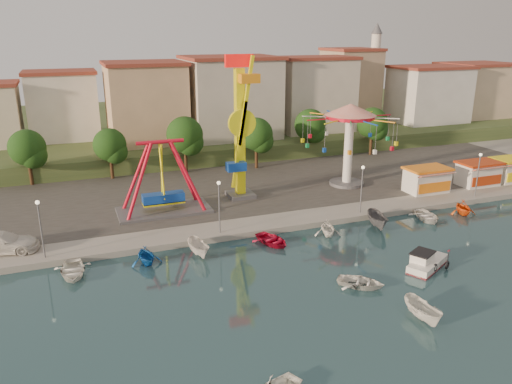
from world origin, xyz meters
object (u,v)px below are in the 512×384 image
cabin_motorboat (426,263)px  wave_swinger (350,126)px  skiff (423,311)px  van (1,242)px  pirate_ship_ride (162,178)px  rowboat_a (361,282)px  kamikaze_tower (241,131)px

cabin_motorboat → wave_swinger: bearing=48.3°
skiff → van: 36.02m
pirate_ship_ride → cabin_motorboat: pirate_ship_ride is taller
pirate_ship_ride → rowboat_a: bearing=-61.4°
cabin_motorboat → van: van is taller
pirate_ship_ride → van: bearing=-161.1°
wave_swinger → van: bearing=-169.9°
skiff → cabin_motorboat: bearing=50.5°
kamikaze_tower → skiff: 30.02m
kamikaze_tower → skiff: size_ratio=4.48×
wave_swinger → pirate_ship_ride: bearing=-175.9°
wave_swinger → skiff: size_ratio=3.15×
pirate_ship_ride → rowboat_a: (11.65, -21.36, -4.01)m
van → wave_swinger: bearing=-68.0°
skiff → kamikaze_tower: bearing=98.0°
wave_swinger → van: (-39.58, -7.08, -6.67)m
wave_swinger → cabin_motorboat: (-5.21, -22.22, -7.75)m
rowboat_a → van: (-27.27, 16.01, 1.14)m
wave_swinger → rowboat_a: bearing=-118.1°
kamikaze_tower → skiff: kamikaze_tower is taller
pirate_ship_ride → skiff: 30.33m
rowboat_a → skiff: bearing=-125.1°
wave_swinger → van: 40.76m
pirate_ship_ride → rowboat_a: pirate_ship_ride is taller
wave_swinger → van: size_ratio=1.82×
pirate_ship_ride → skiff: (13.06, -27.13, -3.68)m
wave_swinger → skiff: 31.74m
wave_swinger → skiff: (-10.90, -28.85, -7.48)m
pirate_ship_ride → wave_swinger: (23.97, 1.73, 3.80)m
pirate_ship_ride → skiff: size_ratio=2.71×
rowboat_a → van: 31.64m
rowboat_a → kamikaze_tower: bearing=46.2°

